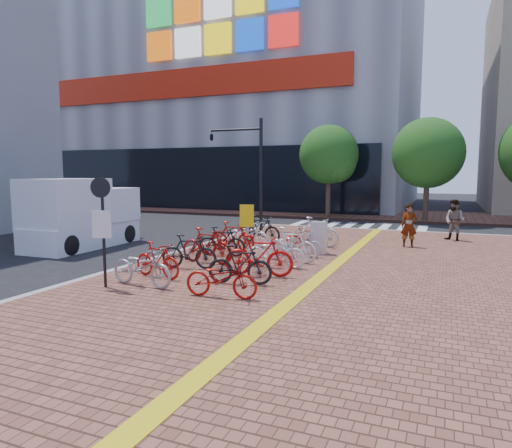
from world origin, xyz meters
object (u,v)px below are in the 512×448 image
at_px(pedestrian_b, 455,220).
at_px(bike_1, 157,260).
at_px(traffic_light_pole, 238,154).
at_px(bike_3, 207,246).
at_px(bike_13, 298,244).
at_px(bike_0, 142,267).
at_px(bike_7, 260,229).
at_px(bike_11, 275,252).
at_px(bike_15, 316,232).
at_px(yellow_sign, 247,220).
at_px(bike_5, 232,237).
at_px(bike_14, 306,239).
at_px(bike_4, 222,241).
at_px(bike_9, 240,265).
at_px(bike_2, 189,252).
at_px(bike_8, 221,278).
at_px(pedestrian_a, 409,226).
at_px(bike_6, 248,234).
at_px(bike_10, 259,256).
at_px(box_truck, 81,215).
at_px(utility_box, 319,238).
at_px(notice_sign, 102,218).
at_px(bike_12, 290,245).

bearing_deg(pedestrian_b, bike_1, -95.82).
bearing_deg(traffic_light_pole, bike_3, -71.30).
bearing_deg(bike_13, bike_0, 151.68).
distance_m(bike_7, bike_11, 4.90).
height_order(bike_15, yellow_sign, yellow_sign).
bearing_deg(bike_5, bike_14, -64.03).
relative_size(bike_7, bike_13, 1.12).
distance_m(bike_14, traffic_light_pole, 8.12).
height_order(bike_4, bike_9, same).
xyz_separation_m(bike_1, bike_9, (2.40, 0.22, 0.02)).
relative_size(bike_2, bike_11, 0.93).
bearing_deg(bike_3, bike_7, 5.48).
relative_size(pedestrian_b, yellow_sign, 0.98).
xyz_separation_m(bike_13, bike_14, (-0.02, 1.17, 0.02)).
bearing_deg(bike_8, pedestrian_a, -26.02).
bearing_deg(pedestrian_b, traffic_light_pole, -151.76).
relative_size(bike_3, bike_4, 1.11).
relative_size(bike_15, pedestrian_a, 1.14).
bearing_deg(bike_6, bike_2, -170.49).
bearing_deg(bike_3, bike_13, -41.07).
distance_m(bike_2, bike_7, 5.50).
xyz_separation_m(pedestrian_a, traffic_light_pole, (-8.63, 2.75, 3.00)).
relative_size(bike_10, box_truck, 0.40).
bearing_deg(bike_13, utility_box, -36.81).
bearing_deg(bike_11, bike_14, -9.01).
bearing_deg(bike_3, notice_sign, 171.59).
bearing_deg(yellow_sign, bike_1, -103.13).
bearing_deg(utility_box, bike_3, -133.02).
xyz_separation_m(bike_3, bike_11, (2.25, 0.21, -0.08)).
distance_m(bike_1, traffic_light_pole, 11.75).
height_order(bike_4, bike_10, bike_10).
bearing_deg(bike_12, bike_5, 77.44).
distance_m(bike_1, yellow_sign, 4.20).
relative_size(bike_1, bike_7, 0.86).
bearing_deg(bike_1, pedestrian_a, -24.46).
bearing_deg(bike_11, bike_9, 168.89).
bearing_deg(bike_14, bike_9, 168.01).
distance_m(pedestrian_a, box_truck, 13.13).
distance_m(bike_1, bike_9, 2.41).
xyz_separation_m(utility_box, notice_sign, (-3.76, -6.79, 1.18)).
bearing_deg(bike_15, pedestrian_a, -63.48).
distance_m(bike_11, bike_13, 2.02).
height_order(bike_8, notice_sign, notice_sign).
xyz_separation_m(bike_4, bike_10, (2.38, -2.40, 0.07)).
bearing_deg(bike_5, bike_0, -175.50).
distance_m(bike_4, notice_sign, 5.25).
bearing_deg(bike_8, bike_10, -5.05).
bearing_deg(bike_12, bike_10, -173.33).
relative_size(bike_8, notice_sign, 0.63).
distance_m(bike_5, utility_box, 3.17).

